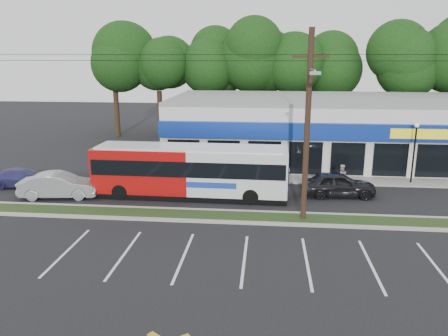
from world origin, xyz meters
The scene contains 15 objects.
ground centered at (0.00, 0.00, 0.00)m, with size 120.00×120.00×0.00m, color black.
grass_strip centered at (0.00, 1.00, 0.06)m, with size 40.00×1.60×0.12m, color #1C3515.
curb_south centered at (0.00, 0.15, 0.07)m, with size 40.00×0.25×0.14m, color #9E9E93.
curb_north centered at (0.00, 1.85, 0.07)m, with size 40.00×0.25×0.14m, color #9E9E93.
sidewalk centered at (5.00, 9.00, 0.05)m, with size 32.00×2.20×0.10m, color #9E9E93.
strip_mall centered at (5.50, 15.91, 2.65)m, with size 25.00×12.55×5.30m.
utility_pole centered at (2.83, 0.93, 5.41)m, with size 50.00×2.77×10.00m.
lamp_post centered at (11.00, 8.80, 2.67)m, with size 0.30×0.30×4.25m.
tree_line centered at (4.00, 26.00, 8.42)m, with size 46.76×6.76×11.83m.
metrobus centered at (-3.76, 4.50, 1.72)m, with size 12.14×2.76×3.25m.
car_dark centered at (5.52, 5.50, 0.78)m, with size 1.85×4.59×1.56m, color black.
car_silver centered at (-11.91, 3.50, 0.79)m, with size 1.67×4.79×1.58m, color #929299.
car_blue centered at (-15.51, 5.55, 0.62)m, with size 1.73×4.26×1.24m, color navy.
pedestrian_a centered at (2.27, 7.58, 0.98)m, with size 0.71×0.47×1.96m, color silver.
pedestrian_b centered at (5.92, 6.94, 0.86)m, with size 0.83×0.65×1.71m, color beige.
Camera 1 is at (0.94, -21.49, 8.64)m, focal length 35.00 mm.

